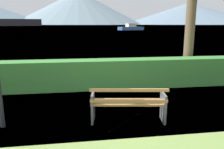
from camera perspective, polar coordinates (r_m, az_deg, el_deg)
The scene contains 6 objects.
ground_plane at distance 5.47m, azimuth 3.97°, elevation -11.41°, with size 1400.00×1400.00×0.00m, color olive.
water_surface at distance 314.03m, azimuth -8.27°, elevation 12.12°, with size 620.00×620.00×0.00m, color #7A99A8.
park_bench at distance 5.26m, azimuth 4.09°, elevation -7.43°, with size 1.77×0.81×0.87m.
hedge_row at distance 8.00m, azimuth -0.28°, elevation 0.20°, with size 12.37×0.73×1.01m, color #387A33.
fishing_boat_near at distance 81.73m, azimuth 4.77°, elevation 11.62°, with size 9.54×5.99×2.31m.
distant_hills at distance 597.87m, azimuth -14.10°, elevation 15.52°, with size 980.02×436.77×82.27m.
Camera 1 is at (-1.09, -4.88, 2.23)m, focal length 36.36 mm.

